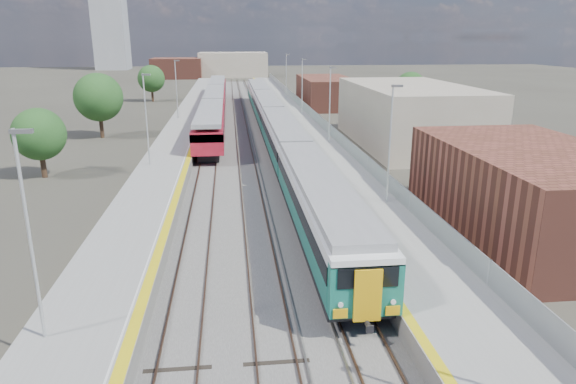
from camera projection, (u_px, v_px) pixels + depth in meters
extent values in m
plane|color=#47443A|center=(260.00, 138.00, 59.66)|extent=(320.00, 320.00, 0.00)
cube|color=#565451|center=(240.00, 135.00, 61.79)|extent=(10.50, 155.00, 0.06)
cube|color=#4C3323|center=(264.00, 130.00, 64.47)|extent=(0.07, 160.00, 0.14)
cube|color=#4C3323|center=(275.00, 130.00, 64.62)|extent=(0.07, 160.00, 0.14)
cube|color=#4C3323|center=(236.00, 130.00, 64.09)|extent=(0.07, 160.00, 0.14)
cube|color=#4C3323|center=(247.00, 130.00, 64.25)|extent=(0.07, 160.00, 0.14)
cube|color=#4C3323|center=(208.00, 131.00, 63.72)|extent=(0.07, 160.00, 0.14)
cube|color=#4C3323|center=(219.00, 131.00, 63.87)|extent=(0.07, 160.00, 0.14)
cube|color=gray|center=(261.00, 130.00, 64.44)|extent=(0.08, 160.00, 0.10)
cube|color=gray|center=(250.00, 130.00, 64.29)|extent=(0.08, 160.00, 0.10)
cube|color=slate|center=(302.00, 130.00, 62.46)|extent=(4.70, 155.00, 1.00)
cube|color=gray|center=(302.00, 125.00, 62.31)|extent=(4.70, 155.00, 0.03)
cube|color=gold|center=(285.00, 126.00, 62.08)|extent=(0.40, 155.00, 0.01)
cube|color=gray|center=(320.00, 120.00, 62.38)|extent=(0.06, 155.00, 1.20)
cylinder|color=#9EA0A3|center=(390.00, 145.00, 32.36)|extent=(0.12, 0.12, 7.50)
cube|color=#4C4C4F|center=(397.00, 86.00, 31.33)|extent=(0.70, 0.18, 0.14)
cylinder|color=#9EA0A3|center=(330.00, 105.00, 51.38)|extent=(0.12, 0.12, 7.50)
cube|color=#4C4C4F|center=(333.00, 68.00, 50.35)|extent=(0.70, 0.18, 0.14)
cylinder|color=#9EA0A3|center=(302.00, 87.00, 70.41)|extent=(0.12, 0.12, 7.50)
cube|color=#4C4C4F|center=(304.00, 59.00, 69.38)|extent=(0.70, 0.18, 0.14)
cylinder|color=#9EA0A3|center=(286.00, 76.00, 89.43)|extent=(0.12, 0.12, 7.50)
cube|color=#4C4C4F|center=(288.00, 55.00, 88.40)|extent=(0.70, 0.18, 0.14)
cube|color=slate|center=(183.00, 132.00, 60.92)|extent=(4.30, 155.00, 1.00)
cube|color=gray|center=(182.00, 128.00, 60.77)|extent=(4.30, 155.00, 0.03)
cube|color=gold|center=(199.00, 127.00, 60.97)|extent=(0.45, 155.00, 0.01)
cube|color=silver|center=(196.00, 127.00, 60.94)|extent=(0.08, 155.00, 0.01)
cylinder|color=#9EA0A3|center=(30.00, 239.00, 17.23)|extent=(0.12, 0.12, 7.50)
cube|color=#4C4C4F|center=(21.00, 131.00, 16.20)|extent=(0.70, 0.18, 0.14)
cylinder|color=#9EA0A3|center=(146.00, 120.00, 41.96)|extent=(0.12, 0.12, 7.50)
cube|color=#4C4C4F|center=(146.00, 75.00, 40.94)|extent=(0.70, 0.18, 0.14)
cylinder|color=#9EA0A3|center=(176.00, 89.00, 66.70)|extent=(0.12, 0.12, 7.50)
cube|color=#4C4C4F|center=(177.00, 61.00, 65.67)|extent=(0.70, 0.18, 0.14)
cube|color=brown|center=(531.00, 192.00, 29.97)|extent=(9.00, 16.00, 5.20)
cube|color=#9F947F|center=(409.00, 115.00, 55.70)|extent=(11.00, 22.00, 6.40)
cube|color=brown|center=(326.00, 92.00, 87.00)|extent=(8.00, 18.00, 4.80)
cube|color=#9F947F|center=(233.00, 64.00, 153.56)|extent=(20.00, 14.00, 7.00)
cube|color=brown|center=(177.00, 68.00, 147.28)|extent=(14.00, 12.00, 5.60)
cube|color=gray|center=(109.00, 12.00, 182.22)|extent=(11.00, 11.00, 40.00)
cube|color=black|center=(319.00, 227.00, 29.32)|extent=(2.74, 19.66, 0.46)
cube|color=#125E4C|center=(320.00, 213.00, 29.09)|extent=(2.84, 19.66, 1.15)
cube|color=black|center=(320.00, 198.00, 28.83)|extent=(2.90, 19.66, 0.79)
cube|color=white|center=(320.00, 187.00, 28.65)|extent=(2.84, 19.66, 0.48)
cube|color=gray|center=(320.00, 180.00, 28.53)|extent=(2.52, 19.66, 0.40)
cube|color=black|center=(283.00, 152.00, 48.50)|extent=(2.74, 19.66, 0.46)
cube|color=#125E4C|center=(283.00, 143.00, 48.27)|extent=(2.84, 19.66, 1.15)
cube|color=black|center=(283.00, 134.00, 48.01)|extent=(2.90, 19.66, 0.79)
cube|color=white|center=(283.00, 127.00, 47.83)|extent=(2.84, 19.66, 0.48)
cube|color=gray|center=(283.00, 123.00, 47.70)|extent=(2.52, 19.66, 0.40)
cube|color=black|center=(267.00, 119.00, 67.68)|extent=(2.74, 19.66, 0.46)
cube|color=#125E4C|center=(267.00, 113.00, 67.45)|extent=(2.84, 19.66, 1.15)
cube|color=black|center=(267.00, 106.00, 67.18)|extent=(2.90, 19.66, 0.79)
cube|color=white|center=(267.00, 102.00, 67.00)|extent=(2.84, 19.66, 0.48)
cube|color=gray|center=(267.00, 98.00, 66.88)|extent=(2.52, 19.66, 0.40)
cube|color=black|center=(259.00, 101.00, 86.86)|extent=(2.74, 19.66, 0.46)
cube|color=#125E4C|center=(258.00, 97.00, 86.62)|extent=(2.84, 19.66, 1.15)
cube|color=black|center=(258.00, 91.00, 86.36)|extent=(2.90, 19.66, 0.79)
cube|color=white|center=(258.00, 87.00, 86.18)|extent=(2.84, 19.66, 0.48)
cube|color=gray|center=(258.00, 85.00, 86.06)|extent=(2.52, 19.66, 0.40)
cube|color=#125E4C|center=(365.00, 289.00, 19.36)|extent=(2.82, 0.60, 2.12)
cube|color=black|center=(368.00, 278.00, 18.89)|extent=(2.32, 0.06, 0.81)
cube|color=#D39A0D|center=(368.00, 296.00, 19.04)|extent=(1.06, 0.10, 2.12)
cube|color=black|center=(211.00, 141.00, 55.41)|extent=(2.00, 17.00, 0.69)
cube|color=maroon|center=(210.00, 126.00, 54.93)|extent=(2.95, 19.99, 2.10)
cube|color=black|center=(210.00, 121.00, 54.78)|extent=(3.01, 19.99, 0.74)
cube|color=gray|center=(210.00, 111.00, 54.47)|extent=(2.63, 19.99, 0.42)
cube|color=black|center=(215.00, 114.00, 74.91)|extent=(2.00, 17.00, 0.69)
cube|color=maroon|center=(215.00, 103.00, 74.42)|extent=(2.95, 19.99, 2.10)
cube|color=black|center=(215.00, 99.00, 74.27)|extent=(3.01, 19.99, 0.74)
cube|color=gray|center=(214.00, 92.00, 73.97)|extent=(2.63, 19.99, 0.42)
cube|color=black|center=(218.00, 98.00, 94.40)|extent=(2.00, 17.00, 0.69)
cube|color=maroon|center=(218.00, 89.00, 93.92)|extent=(2.95, 19.99, 2.10)
cube|color=black|center=(217.00, 86.00, 93.77)|extent=(3.01, 19.99, 0.74)
cube|color=gray|center=(217.00, 80.00, 93.46)|extent=(2.63, 19.99, 0.42)
cylinder|color=#382619|center=(43.00, 166.00, 42.76)|extent=(0.44, 0.44, 2.03)
sphere|color=#22481B|center=(39.00, 134.00, 41.99)|extent=(4.28, 4.28, 4.28)
cylinder|color=#382619|center=(102.00, 127.00, 59.64)|extent=(0.44, 0.44, 2.60)
sphere|color=#22481B|center=(98.00, 97.00, 58.65)|extent=(5.49, 5.49, 5.49)
cylinder|color=#382619|center=(152.00, 95.00, 93.48)|extent=(0.44, 0.44, 2.29)
sphere|color=#22481B|center=(151.00, 79.00, 92.62)|extent=(4.83, 4.83, 4.83)
cylinder|color=#382619|center=(409.00, 107.00, 77.95)|extent=(0.44, 0.44, 2.23)
sphere|color=#22481B|center=(410.00, 88.00, 77.11)|extent=(4.70, 4.70, 4.70)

